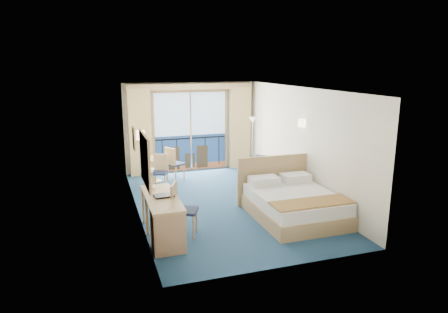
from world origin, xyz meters
TOP-DOWN VIEW (x-y plane):
  - floor at (0.00, 0.00)m, footprint 6.50×6.50m
  - room_walls at (0.00, 0.00)m, footprint 4.04×6.54m
  - balcony_door at (-0.01, 3.22)m, footprint 2.36×0.03m
  - curtain_left at (-1.55, 3.07)m, footprint 0.65×0.22m
  - curtain_right at (1.55, 3.07)m, footprint 0.65×0.22m
  - pelmet at (0.00, 3.10)m, footprint 3.80×0.25m
  - mirror at (-1.97, -1.50)m, footprint 0.05×1.25m
  - wall_print at (-1.97, 0.45)m, footprint 0.04×0.42m
  - sconce_left at (-1.94, -0.60)m, footprint 0.18×0.18m
  - sconce_right at (1.94, -0.15)m, footprint 0.18×0.18m
  - bed at (1.15, -1.33)m, footprint 1.82×2.16m
  - nightstand at (1.76, 0.04)m, footprint 0.44×0.42m
  - phone at (1.74, 0.05)m, footprint 0.22×0.18m
  - armchair at (1.63, 1.54)m, footprint 1.01×1.01m
  - floor_lamp at (1.77, 2.56)m, footprint 0.23×0.23m
  - desk at (-1.70, -1.92)m, footprint 0.59×1.71m
  - desk_chair at (-1.34, -1.48)m, footprint 0.60×0.59m
  - folder at (-1.65, -1.45)m, footprint 0.37×0.30m
  - desk_lamp at (-1.78, -0.91)m, footprint 0.11×0.11m
  - round_table at (-1.30, 2.26)m, footprint 0.75×0.75m
  - table_chair_a at (-0.75, 2.26)m, footprint 0.57×0.57m
  - table_chair_b at (-1.22, 1.65)m, footprint 0.50×0.51m

SIDE VIEW (x-z plane):
  - floor at x=0.00m, z-range 0.00..0.00m
  - nightstand at x=1.76m, z-range 0.00..0.57m
  - bed at x=1.15m, z-range -0.25..0.89m
  - armchair at x=1.63m, z-range 0.00..0.66m
  - desk at x=-1.70m, z-range 0.04..0.85m
  - table_chair_b at x=-1.22m, z-range 0.06..0.96m
  - round_table at x=-1.30m, z-range 0.17..0.85m
  - table_chair_a at x=-0.75m, z-range 0.06..1.02m
  - desk_chair at x=-1.34m, z-range 0.07..1.11m
  - phone at x=1.74m, z-range 0.57..0.66m
  - folder at x=-1.65m, z-range 0.80..0.84m
  - desk_lamp at x=-1.78m, z-range 0.90..1.31m
  - balcony_door at x=-0.01m, z-range -0.12..2.40m
  - floor_lamp at x=1.77m, z-range 0.43..2.09m
  - curtain_left at x=-1.55m, z-range 0.00..2.55m
  - curtain_right at x=1.55m, z-range 0.00..2.55m
  - mirror at x=-1.97m, z-range 1.08..2.03m
  - wall_print at x=-1.97m, z-range 1.34..1.86m
  - room_walls at x=0.00m, z-range 0.42..3.14m
  - sconce_left at x=-1.94m, z-range 1.76..1.94m
  - sconce_right at x=1.94m, z-range 1.76..1.94m
  - pelmet at x=0.00m, z-range 2.49..2.67m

